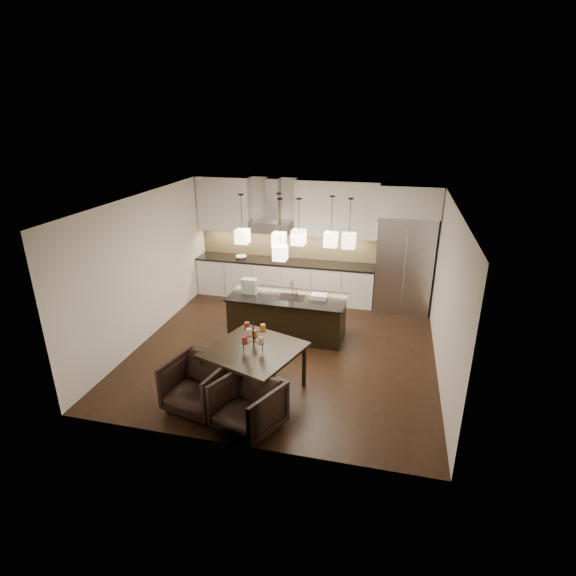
% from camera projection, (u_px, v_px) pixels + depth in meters
% --- Properties ---
extents(floor, '(5.50, 5.50, 0.02)m').
position_uv_depth(floor, '(286.00, 348.00, 8.55)').
color(floor, black).
rests_on(floor, ground).
extents(ceiling, '(5.50, 5.50, 0.02)m').
position_uv_depth(ceiling, '(285.00, 200.00, 7.51)').
color(ceiling, white).
rests_on(ceiling, wall_back).
extents(wall_back, '(5.50, 0.02, 2.80)m').
position_uv_depth(wall_back, '(313.00, 239.00, 10.53)').
color(wall_back, silver).
rests_on(wall_back, ground).
extents(wall_front, '(5.50, 0.02, 2.80)m').
position_uv_depth(wall_front, '(232.00, 355.00, 5.54)').
color(wall_front, silver).
rests_on(wall_front, ground).
extents(wall_left, '(0.02, 5.50, 2.80)m').
position_uv_depth(wall_left, '(146.00, 267.00, 8.63)').
color(wall_left, silver).
rests_on(wall_left, ground).
extents(wall_right, '(0.02, 5.50, 2.80)m').
position_uv_depth(wall_right, '(447.00, 293.00, 7.44)').
color(wall_right, silver).
rests_on(wall_right, ground).
extents(refrigerator, '(1.20, 0.72, 2.15)m').
position_uv_depth(refrigerator, '(404.00, 264.00, 9.85)').
color(refrigerator, '#B7B7BA').
rests_on(refrigerator, floor).
extents(fridge_panel, '(1.26, 0.72, 0.65)m').
position_uv_depth(fridge_panel, '(410.00, 200.00, 9.34)').
color(fridge_panel, silver).
rests_on(fridge_panel, refrigerator).
extents(lower_cabinets, '(4.21, 0.62, 0.88)m').
position_uv_depth(lower_cabinets, '(284.00, 280.00, 10.72)').
color(lower_cabinets, silver).
rests_on(lower_cabinets, floor).
extents(countertop, '(4.21, 0.66, 0.04)m').
position_uv_depth(countertop, '(284.00, 262.00, 10.55)').
color(countertop, black).
rests_on(countertop, lower_cabinets).
extents(backsplash, '(4.21, 0.02, 0.63)m').
position_uv_depth(backsplash, '(287.00, 245.00, 10.70)').
color(backsplash, tan).
rests_on(backsplash, countertop).
extents(upper_cab_left, '(1.25, 0.35, 1.25)m').
position_uv_depth(upper_cab_left, '(224.00, 204.00, 10.53)').
color(upper_cab_left, silver).
rests_on(upper_cab_left, wall_back).
extents(upper_cab_right, '(1.85, 0.35, 1.25)m').
position_uv_depth(upper_cab_right, '(337.00, 209.00, 9.95)').
color(upper_cab_right, silver).
rests_on(upper_cab_right, wall_back).
extents(hood_canopy, '(0.90, 0.52, 0.24)m').
position_uv_depth(hood_canopy, '(272.00, 226.00, 10.36)').
color(hood_canopy, '#B7B7BA').
rests_on(hood_canopy, wall_back).
extents(hood_chimney, '(0.30, 0.28, 0.96)m').
position_uv_depth(hood_chimney, '(273.00, 199.00, 10.24)').
color(hood_chimney, '#B7B7BA').
rests_on(hood_chimney, hood_canopy).
extents(fruit_bowl, '(0.33, 0.33, 0.06)m').
position_uv_depth(fruit_bowl, '(241.00, 257.00, 10.71)').
color(fruit_bowl, silver).
rests_on(fruit_bowl, countertop).
extents(island_body, '(2.25, 0.94, 0.78)m').
position_uv_depth(island_body, '(287.00, 316.00, 8.94)').
color(island_body, black).
rests_on(island_body, floor).
extents(island_top, '(2.32, 1.01, 0.04)m').
position_uv_depth(island_top, '(287.00, 297.00, 8.79)').
color(island_top, black).
rests_on(island_top, island_body).
extents(faucet, '(0.09, 0.22, 0.34)m').
position_uv_depth(faucet, '(293.00, 287.00, 8.78)').
color(faucet, silver).
rests_on(faucet, island_top).
extents(tote_bag, '(0.31, 0.17, 0.30)m').
position_uv_depth(tote_bag, '(250.00, 286.00, 8.89)').
color(tote_bag, '#276140').
rests_on(tote_bag, island_top).
extents(food_container, '(0.31, 0.22, 0.09)m').
position_uv_depth(food_container, '(319.00, 297.00, 8.66)').
color(food_container, silver).
rests_on(food_container, island_top).
extents(dining_table, '(1.66, 1.66, 0.78)m').
position_uv_depth(dining_table, '(255.00, 370.00, 7.08)').
color(dining_table, black).
rests_on(dining_table, floor).
extents(candelabra, '(0.48, 0.48, 0.46)m').
position_uv_depth(candelabra, '(253.00, 335.00, 6.85)').
color(candelabra, black).
rests_on(candelabra, dining_table).
extents(candle_a, '(0.10, 0.10, 0.10)m').
position_uv_depth(candle_a, '(261.00, 340.00, 6.79)').
color(candle_a, beige).
rests_on(candle_a, candelabra).
extents(candle_b, '(0.10, 0.10, 0.10)m').
position_uv_depth(candle_b, '(255.00, 334.00, 7.00)').
color(candle_b, '#BF6324').
rests_on(candle_b, candelabra).
extents(candle_c, '(0.10, 0.10, 0.10)m').
position_uv_depth(candle_c, '(245.00, 340.00, 6.81)').
color(candle_c, maroon).
rests_on(candle_c, candelabra).
extents(candle_d, '(0.10, 0.10, 0.10)m').
position_uv_depth(candle_d, '(263.00, 328.00, 6.82)').
color(candle_d, '#BF6324').
rests_on(candle_d, candelabra).
extents(candle_e, '(0.10, 0.10, 0.10)m').
position_uv_depth(candle_e, '(247.00, 325.00, 6.89)').
color(candle_e, maroon).
rests_on(candle_e, candelabra).
extents(candle_f, '(0.10, 0.10, 0.10)m').
position_uv_depth(candle_f, '(249.00, 332.00, 6.69)').
color(candle_f, beige).
rests_on(candle_f, candelabra).
extents(armchair_left, '(1.01, 1.03, 0.79)m').
position_uv_depth(armchair_left, '(197.00, 385.00, 6.70)').
color(armchair_left, black).
rests_on(armchair_left, floor).
extents(armchair_right, '(1.10, 1.11, 0.77)m').
position_uv_depth(armchair_right, '(248.00, 406.00, 6.24)').
color(armchair_right, black).
rests_on(armchair_right, floor).
extents(pendant_a, '(0.24, 0.24, 0.26)m').
position_uv_depth(pendant_a, '(242.00, 236.00, 8.41)').
color(pendant_a, '#FFE9C5').
rests_on(pendant_a, ceiling).
extents(pendant_b, '(0.24, 0.24, 0.26)m').
position_uv_depth(pendant_b, '(279.00, 240.00, 8.56)').
color(pendant_b, '#FFE9C5').
rests_on(pendant_b, ceiling).
extents(pendant_c, '(0.24, 0.24, 0.26)m').
position_uv_depth(pendant_c, '(299.00, 237.00, 8.00)').
color(pendant_c, '#FFE9C5').
rests_on(pendant_c, ceiling).
extents(pendant_d, '(0.24, 0.24, 0.26)m').
position_uv_depth(pendant_d, '(331.00, 240.00, 8.26)').
color(pendant_d, '#FFE9C5').
rests_on(pendant_d, ceiling).
extents(pendant_e, '(0.24, 0.24, 0.26)m').
position_uv_depth(pendant_e, '(349.00, 241.00, 8.04)').
color(pendant_e, '#FFE9C5').
rests_on(pendant_e, ceiling).
extents(pendant_f, '(0.24, 0.24, 0.26)m').
position_uv_depth(pendant_f, '(280.00, 253.00, 8.09)').
color(pendant_f, '#FFE9C5').
rests_on(pendant_f, ceiling).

